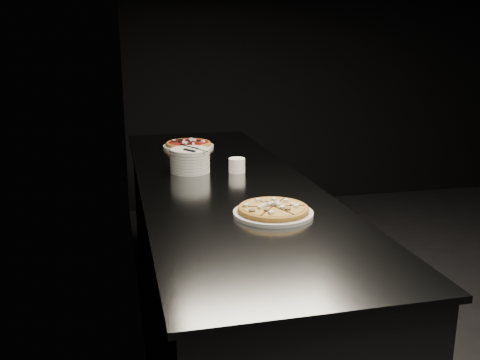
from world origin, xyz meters
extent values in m
cube|color=black|center=(-2.50, 0.00, 1.40)|extent=(0.02, 5.00, 2.80)
cube|color=black|center=(0.00, 2.50, 1.40)|extent=(5.00, 0.02, 2.80)
cube|color=slate|center=(-2.13, 0.00, 0.45)|extent=(0.70, 2.40, 0.90)
cube|color=slate|center=(-2.13, 0.00, 0.91)|extent=(0.74, 2.44, 0.02)
cylinder|color=silver|center=(-2.06, -0.52, 0.93)|extent=(0.28, 0.28, 0.01)
cylinder|color=#B88537|center=(-2.06, -0.52, 0.94)|extent=(0.28, 0.28, 0.01)
torus|color=#B88537|center=(-2.06, -0.52, 0.94)|extent=(0.29, 0.29, 0.02)
cylinder|color=#E8BE4D|center=(-2.06, -0.52, 0.95)|extent=(0.25, 0.25, 0.01)
cylinder|color=silver|center=(-2.18, 0.75, 0.93)|extent=(0.29, 0.29, 0.01)
cylinder|color=#B88537|center=(-2.18, 0.75, 0.94)|extent=(0.25, 0.25, 0.01)
torus|color=#B88537|center=(-2.18, 0.75, 0.94)|extent=(0.26, 0.26, 0.02)
cylinder|color=maroon|center=(-2.18, 0.75, 0.95)|extent=(0.23, 0.23, 0.01)
cylinder|color=silver|center=(-2.25, 0.18, 0.93)|extent=(0.18, 0.18, 0.01)
cylinder|color=silver|center=(-2.25, 0.18, 0.94)|extent=(0.18, 0.18, 0.01)
cylinder|color=silver|center=(-2.25, 0.18, 0.95)|extent=(0.18, 0.18, 0.01)
cylinder|color=silver|center=(-2.25, 0.18, 0.97)|extent=(0.18, 0.18, 0.01)
cylinder|color=silver|center=(-2.25, 0.18, 0.98)|extent=(0.18, 0.18, 0.01)
cylinder|color=silver|center=(-2.25, 0.18, 0.99)|extent=(0.18, 0.18, 0.01)
cylinder|color=silver|center=(-2.25, 0.18, 1.01)|extent=(0.18, 0.18, 0.01)
cylinder|color=silver|center=(-2.25, 0.18, 1.02)|extent=(0.18, 0.18, 0.01)
cube|color=silver|center=(-2.24, 0.22, 1.03)|extent=(0.07, 0.11, 0.00)
cube|color=black|center=(-2.26, 0.13, 1.03)|extent=(0.05, 0.07, 0.01)
cube|color=silver|center=(-2.22, 0.17, 1.03)|extent=(0.05, 0.18, 0.00)
cylinder|color=white|center=(-2.04, 0.12, 0.95)|extent=(0.08, 0.08, 0.07)
cylinder|color=black|center=(-2.04, 0.12, 0.98)|extent=(0.06, 0.06, 0.01)
camera|label=1|loc=(-2.58, -2.24, 1.53)|focal=40.00mm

